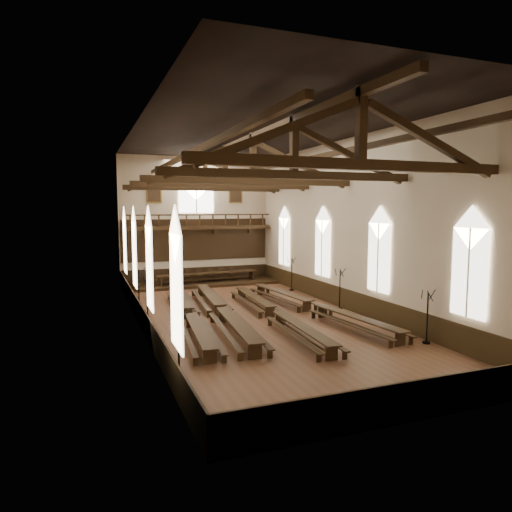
{
  "coord_description": "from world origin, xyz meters",
  "views": [
    {
      "loc": [
        -8.54,
        -22.87,
        6.01
      ],
      "look_at": [
        0.74,
        1.5,
        3.23
      ],
      "focal_mm": 32.0,
      "sensor_mm": 36.0,
      "label": 1
    }
  ],
  "objects_px": {
    "refectory_row_a": "(190,314)",
    "dais": "(208,283)",
    "candelabrum_right_far": "(292,280)",
    "candelabrum_left_near": "(179,357)",
    "candelabrum_left_far": "(139,296)",
    "candelabrum_left_mid": "(148,309)",
    "refectory_row_c": "(275,312)",
    "candelabrum_right_mid": "(340,297)",
    "refectory_row_b": "(222,309)",
    "refectory_row_d": "(314,306)",
    "candelabrum_right_near": "(427,327)",
    "high_table": "(208,274)"
  },
  "relations": [
    {
      "from": "refectory_row_a",
      "to": "refectory_row_d",
      "type": "height_order",
      "value": "refectory_row_d"
    },
    {
      "from": "candelabrum_right_near",
      "to": "refectory_row_a",
      "type": "bearing_deg",
      "value": 140.87
    },
    {
      "from": "refectory_row_c",
      "to": "candelabrum_right_near",
      "type": "distance_m",
      "value": 7.67
    },
    {
      "from": "candelabrum_right_near",
      "to": "candelabrum_left_near",
      "type": "bearing_deg",
      "value": -178.65
    },
    {
      "from": "candelabrum_left_far",
      "to": "refectory_row_c",
      "type": "bearing_deg",
      "value": -41.43
    },
    {
      "from": "candelabrum_right_far",
      "to": "candelabrum_right_mid",
      "type": "bearing_deg",
      "value": -90.0
    },
    {
      "from": "refectory_row_d",
      "to": "candelabrum_left_near",
      "type": "height_order",
      "value": "candelabrum_left_near"
    },
    {
      "from": "candelabrum_left_mid",
      "to": "candelabrum_right_far",
      "type": "relative_size",
      "value": 1.04
    },
    {
      "from": "refectory_row_a",
      "to": "dais",
      "type": "bearing_deg",
      "value": 70.68
    },
    {
      "from": "candelabrum_right_mid",
      "to": "candelabrum_right_far",
      "type": "relative_size",
      "value": 0.99
    },
    {
      "from": "dais",
      "to": "candelabrum_left_far",
      "type": "height_order",
      "value": "candelabrum_left_far"
    },
    {
      "from": "refectory_row_a",
      "to": "refectory_row_b",
      "type": "relative_size",
      "value": 0.96
    },
    {
      "from": "candelabrum_left_far",
      "to": "candelabrum_right_near",
      "type": "bearing_deg",
      "value": -46.56
    },
    {
      "from": "refectory_row_c",
      "to": "candelabrum_left_mid",
      "type": "distance_m",
      "value": 6.65
    },
    {
      "from": "refectory_row_c",
      "to": "candelabrum_right_near",
      "type": "bearing_deg",
      "value": -52.29
    },
    {
      "from": "refectory_row_a",
      "to": "candelabrum_right_near",
      "type": "relative_size",
      "value": 5.7
    },
    {
      "from": "refectory_row_c",
      "to": "candelabrum_right_mid",
      "type": "distance_m",
      "value": 4.86
    },
    {
      "from": "refectory_row_b",
      "to": "candelabrum_right_far",
      "type": "relative_size",
      "value": 5.85
    },
    {
      "from": "refectory_row_d",
      "to": "refectory_row_a",
      "type": "bearing_deg",
      "value": 174.93
    },
    {
      "from": "dais",
      "to": "candelabrum_left_near",
      "type": "xyz_separation_m",
      "value": [
        -6.03,
        -18.8,
        0.68
      ]
    },
    {
      "from": "dais",
      "to": "candelabrum_left_far",
      "type": "bearing_deg",
      "value": -131.47
    },
    {
      "from": "candelabrum_right_far",
      "to": "candelabrum_left_near",
      "type": "bearing_deg",
      "value": -127.96
    },
    {
      "from": "dais",
      "to": "candelabrum_right_far",
      "type": "distance_m",
      "value": 6.86
    },
    {
      "from": "dais",
      "to": "candelabrum_right_near",
      "type": "height_order",
      "value": "candelabrum_right_near"
    },
    {
      "from": "candelabrum_left_near",
      "to": "candelabrum_right_mid",
      "type": "xyz_separation_m",
      "value": [
        11.1,
        7.59,
        -0.04
      ]
    },
    {
      "from": "refectory_row_b",
      "to": "candelabrum_right_mid",
      "type": "height_order",
      "value": "candelabrum_right_mid"
    },
    {
      "from": "refectory_row_d",
      "to": "dais",
      "type": "xyz_separation_m",
      "value": [
        -3.04,
        11.83,
        -0.41
      ]
    },
    {
      "from": "refectory_row_b",
      "to": "dais",
      "type": "bearing_deg",
      "value": 79.09
    },
    {
      "from": "refectory_row_d",
      "to": "dais",
      "type": "height_order",
      "value": "refectory_row_d"
    },
    {
      "from": "refectory_row_b",
      "to": "candelabrum_left_far",
      "type": "relative_size",
      "value": 5.73
    },
    {
      "from": "high_table",
      "to": "candelabrum_left_near",
      "type": "xyz_separation_m",
      "value": [
        -6.03,
        -18.8,
        -0.07
      ]
    },
    {
      "from": "candelabrum_left_far",
      "to": "candelabrum_right_mid",
      "type": "distance_m",
      "value": 11.94
    },
    {
      "from": "refectory_row_c",
      "to": "candelabrum_left_far",
      "type": "relative_size",
      "value": 5.51
    },
    {
      "from": "refectory_row_a",
      "to": "refectory_row_c",
      "type": "height_order",
      "value": "refectory_row_c"
    },
    {
      "from": "refectory_row_b",
      "to": "candelabrum_right_near",
      "type": "xyz_separation_m",
      "value": [
        7.2,
        -7.51,
        0.2
      ]
    },
    {
      "from": "refectory_row_d",
      "to": "refectory_row_b",
      "type": "bearing_deg",
      "value": 171.15
    },
    {
      "from": "candelabrum_left_mid",
      "to": "candelabrum_left_far",
      "type": "distance_m",
      "value": 3.91
    },
    {
      "from": "refectory_row_d",
      "to": "candelabrum_right_near",
      "type": "xyz_separation_m",
      "value": [
        2.03,
        -6.71,
        0.23
      ]
    },
    {
      "from": "refectory_row_b",
      "to": "candelabrum_left_far",
      "type": "bearing_deg",
      "value": 132.83
    },
    {
      "from": "candelabrum_left_mid",
      "to": "refectory_row_b",
      "type": "bearing_deg",
      "value": -4.36
    },
    {
      "from": "refectory_row_a",
      "to": "refectory_row_b",
      "type": "distance_m",
      "value": 1.82
    },
    {
      "from": "refectory_row_b",
      "to": "refectory_row_a",
      "type": "bearing_deg",
      "value": -174.14
    },
    {
      "from": "dais",
      "to": "high_table",
      "type": "height_order",
      "value": "high_table"
    },
    {
      "from": "refectory_row_c",
      "to": "candelabrum_left_far",
      "type": "distance_m",
      "value": 8.56
    },
    {
      "from": "high_table",
      "to": "candelabrum_left_far",
      "type": "xyz_separation_m",
      "value": [
        -6.03,
        -6.82,
        -0.08
      ]
    },
    {
      "from": "candelabrum_left_far",
      "to": "candelabrum_left_mid",
      "type": "bearing_deg",
      "value": -90.0
    },
    {
      "from": "refectory_row_b",
      "to": "candelabrum_left_far",
      "type": "distance_m",
      "value": 5.75
    },
    {
      "from": "candelabrum_left_far",
      "to": "candelabrum_right_mid",
      "type": "relative_size",
      "value": 1.03
    },
    {
      "from": "dais",
      "to": "candelabrum_right_far",
      "type": "relative_size",
      "value": 4.63
    },
    {
      "from": "refectory_row_d",
      "to": "candelabrum_left_near",
      "type": "distance_m",
      "value": 11.44
    }
  ]
}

